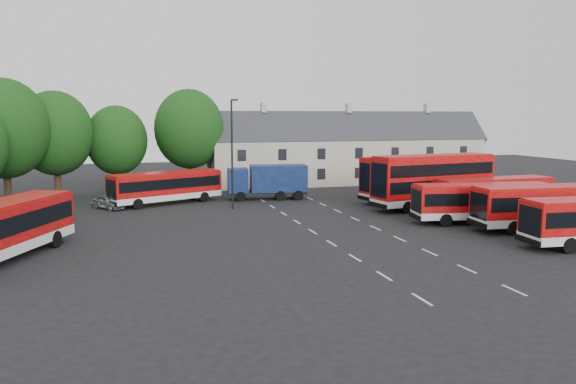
# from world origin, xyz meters

# --- Properties ---
(ground) EXTENTS (140.00, 140.00, 0.00)m
(ground) POSITION_xyz_m (0.00, 0.00, 0.00)
(ground) COLOR black
(ground) RESTS_ON ground
(lane_markings) EXTENTS (5.15, 33.80, 0.01)m
(lane_markings) POSITION_xyz_m (2.50, 2.00, 0.01)
(lane_markings) COLOR beige
(lane_markings) RESTS_ON ground
(treeline) EXTENTS (29.92, 32.59, 12.01)m
(treeline) POSITION_xyz_m (-20.74, 19.36, 6.68)
(treeline) COLOR black
(treeline) RESTS_ON ground
(terrace_houses) EXTENTS (35.70, 7.13, 10.06)m
(terrace_houses) POSITION_xyz_m (14.00, 30.00, 3.86)
(terrace_houses) COLOR beige
(terrace_houses) RESTS_ON ground
(bus_row_c) EXTENTS (11.99, 3.70, 3.34)m
(bus_row_c) POSITION_xyz_m (17.18, -2.25, 2.01)
(bus_row_c) COLOR silver
(bus_row_c) RESTS_ON ground
(bus_row_d) EXTENTS (11.30, 4.19, 3.12)m
(bus_row_d) POSITION_xyz_m (14.07, 1.59, 1.88)
(bus_row_d) COLOR silver
(bus_row_d) RESTS_ON ground
(bus_row_e) EXTENTS (11.07, 3.16, 3.10)m
(bus_row_e) POSITION_xyz_m (17.69, 5.31, 1.86)
(bus_row_e) COLOR silver
(bus_row_e) RESTS_ON ground
(bus_dd_south) EXTENTS (12.31, 4.70, 4.93)m
(bus_dd_south) POSITION_xyz_m (13.95, 9.03, 2.81)
(bus_dd_south) COLOR silver
(bus_dd_south) RESTS_ON ground
(bus_dd_north) EXTENTS (11.27, 4.32, 4.51)m
(bus_dd_north) POSITION_xyz_m (14.21, 13.43, 2.57)
(bus_dd_north) COLOR silver
(bus_dd_north) RESTS_ON ground
(bus_north) EXTENTS (11.05, 6.83, 3.11)m
(bus_north) POSITION_xyz_m (-9.44, 18.31, 1.87)
(bus_north) COLOR silver
(bus_north) RESTS_ON ground
(box_truck) EXTENTS (8.22, 3.46, 3.49)m
(box_truck) POSITION_xyz_m (0.80, 18.74, 1.96)
(box_truck) COLOR black
(box_truck) RESTS_ON ground
(silver_car) EXTENTS (3.44, 3.89, 1.27)m
(silver_car) POSITION_xyz_m (-14.73, 16.83, 0.64)
(silver_car) COLOR #ADAFB5
(silver_car) RESTS_ON ground
(lamppost) EXTENTS (0.68, 0.25, 9.94)m
(lamppost) POSITION_xyz_m (-3.77, 13.81, 5.31)
(lamppost) COLOR black
(lamppost) RESTS_ON ground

